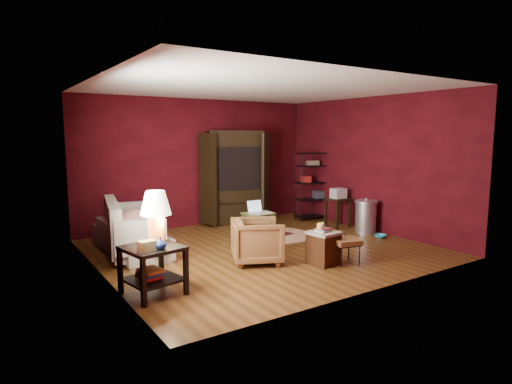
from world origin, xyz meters
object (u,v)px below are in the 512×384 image
at_px(laptop_desk, 258,215).
at_px(tv_armoire, 235,175).
at_px(hamper, 323,247).
at_px(wire_shelving, 313,183).
at_px(armchair, 257,239).
at_px(side_table, 154,232).
at_px(sofa, 131,231).

height_order(laptop_desk, tv_armoire, tv_armoire).
relative_size(hamper, wire_shelving, 0.37).
bearing_deg(armchair, wire_shelving, -29.35).
relative_size(side_table, tv_armoire, 0.62).
bearing_deg(sofa, side_table, 169.26).
relative_size(sofa, wire_shelving, 1.21).
height_order(side_table, wire_shelving, wire_shelving).
bearing_deg(wire_shelving, tv_armoire, 169.77).
xyz_separation_m(side_table, laptop_desk, (2.74, 1.74, -0.34)).
relative_size(hamper, laptop_desk, 0.83).
distance_m(side_table, hamper, 2.69).
bearing_deg(side_table, sofa, 81.47).
xyz_separation_m(armchair, wire_shelving, (3.04, 2.20, 0.49)).
height_order(tv_armoire, wire_shelving, tv_armoire).
bearing_deg(armchair, hamper, -102.67).
distance_m(armchair, wire_shelving, 3.79).
relative_size(sofa, side_table, 1.49).
bearing_deg(wire_shelving, side_table, -141.63).
distance_m(laptop_desk, tv_armoire, 1.66).
height_order(side_table, hamper, side_table).
height_order(laptop_desk, wire_shelving, wire_shelving).
relative_size(sofa, tv_armoire, 0.92).
relative_size(sofa, laptop_desk, 2.70).
relative_size(side_table, laptop_desk, 1.81).
bearing_deg(tv_armoire, armchair, -96.78).
xyz_separation_m(armchair, laptop_desk, (0.94, 1.39, 0.06)).
bearing_deg(hamper, wire_shelving, 52.05).
bearing_deg(side_table, armchair, 10.91).
relative_size(side_table, wire_shelving, 0.82).
height_order(armchair, wire_shelving, wire_shelving).
height_order(armchair, hamper, armchair).
relative_size(armchair, side_table, 0.59).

